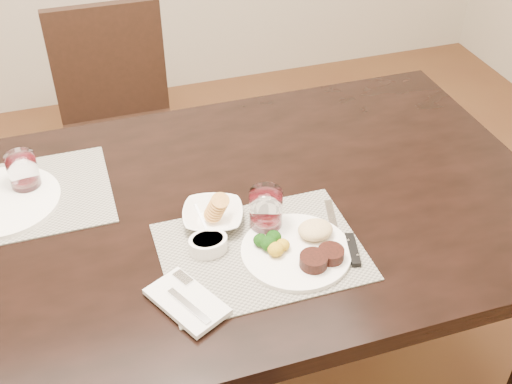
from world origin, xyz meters
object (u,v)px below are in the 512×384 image
object	(u,v)px
dinner_plate	(302,248)
cracker_bowl	(213,216)
far_plate	(2,201)
wine_glass_near	(266,212)
chair_far	(119,116)
steak_knife	(348,242)

from	to	relation	value
dinner_plate	cracker_bowl	size ratio (longest dim) A/B	1.41
dinner_plate	far_plate	bearing A→B (deg)	153.00
dinner_plate	wine_glass_near	bearing A→B (deg)	119.48
wine_glass_near	chair_far	bearing A→B (deg)	102.60
dinner_plate	steak_knife	world-z (taller)	dinner_plate
cracker_bowl	wine_glass_near	bearing A→B (deg)	-26.99
dinner_plate	steak_knife	distance (m)	0.11
wine_glass_near	dinner_plate	bearing A→B (deg)	-64.98
wine_glass_near	steak_knife	bearing A→B (deg)	-34.61
chair_far	dinner_plate	world-z (taller)	chair_far
dinner_plate	cracker_bowl	xyz separation A→B (m)	(-0.17, 0.17, 0.01)
dinner_plate	wine_glass_near	distance (m)	0.12
steak_knife	wine_glass_near	world-z (taller)	wine_glass_near
cracker_bowl	far_plate	size ratio (longest dim) A/B	0.63
dinner_plate	steak_knife	xyz separation A→B (m)	(0.11, -0.00, -0.01)
chair_far	wine_glass_near	world-z (taller)	chair_far
chair_far	dinner_plate	distance (m)	1.22
steak_knife	cracker_bowl	xyz separation A→B (m)	(-0.28, 0.17, 0.01)
steak_knife	wine_glass_near	distance (m)	0.20
cracker_bowl	far_plate	bearing A→B (deg)	154.48
chair_far	far_plate	distance (m)	0.88
chair_far	cracker_bowl	size ratio (longest dim) A/B	4.96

